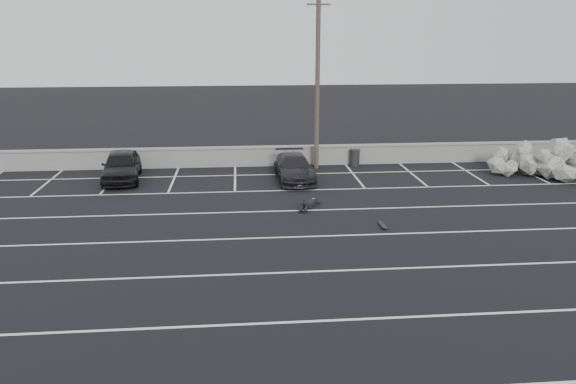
{
  "coord_description": "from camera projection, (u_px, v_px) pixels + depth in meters",
  "views": [
    {
      "loc": [
        -1.74,
        -15.55,
        7.05
      ],
      "look_at": [
        0.09,
        5.3,
        1.0
      ],
      "focal_mm": 35.0,
      "sensor_mm": 36.0,
      "label": 1
    }
  ],
  "objects": [
    {
      "name": "car_left",
      "position": [
        122.0,
        166.0,
        27.22
      ],
      "size": [
        2.16,
        4.43,
        1.45
      ],
      "primitive_type": "imported",
      "rotation": [
        0.0,
        0.0,
        0.11
      ],
      "color": "black",
      "rests_on": "ground"
    },
    {
      "name": "ground",
      "position": [
        300.0,
        272.0,
        16.98
      ],
      "size": [
        120.0,
        120.0,
        0.0
      ],
      "primitive_type": "plane",
      "color": "black",
      "rests_on": "ground"
    },
    {
      "name": "car_right",
      "position": [
        294.0,
        168.0,
        27.26
      ],
      "size": [
        1.87,
        4.28,
        1.22
      ],
      "primitive_type": "imported",
      "rotation": [
        0.0,
        0.0,
        0.04
      ],
      "color": "black",
      "rests_on": "ground"
    },
    {
      "name": "seawall",
      "position": [
        272.0,
        156.0,
        30.23
      ],
      "size": [
        50.0,
        0.45,
        1.06
      ],
      "color": "gray",
      "rests_on": "ground"
    },
    {
      "name": "person",
      "position": [
        310.0,
        201.0,
        23.35
      ],
      "size": [
        2.39,
        2.7,
        0.42
      ],
      "primitive_type": null,
      "rotation": [
        0.0,
        0.0,
        -0.43
      ],
      "color": "black",
      "rests_on": "ground"
    },
    {
      "name": "riprap_pile",
      "position": [
        555.0,
        165.0,
        28.13
      ],
      "size": [
        6.06,
        3.91,
        1.44
      ],
      "color": "#ADABA2",
      "rests_on": "ground"
    },
    {
      "name": "utility_pole",
      "position": [
        317.0,
        82.0,
        28.56
      ],
      "size": [
        1.18,
        0.24,
        8.86
      ],
      "color": "#4C4238",
      "rests_on": "ground"
    },
    {
      "name": "stall_lines",
      "position": [
        285.0,
        224.0,
        21.19
      ],
      "size": [
        36.0,
        20.05,
        0.01
      ],
      "color": "silver",
      "rests_on": "ground"
    },
    {
      "name": "skateboard",
      "position": [
        383.0,
        225.0,
        20.85
      ],
      "size": [
        0.2,
        0.68,
        0.08
      ],
      "rotation": [
        0.0,
        0.0,
        0.02
      ],
      "color": "black",
      "rests_on": "ground"
    },
    {
      "name": "trash_bin",
      "position": [
        355.0,
        157.0,
        30.25
      ],
      "size": [
        0.68,
        0.68,
        0.87
      ],
      "rotation": [
        0.0,
        0.0,
        -0.21
      ],
      "color": "black",
      "rests_on": "ground"
    }
  ]
}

